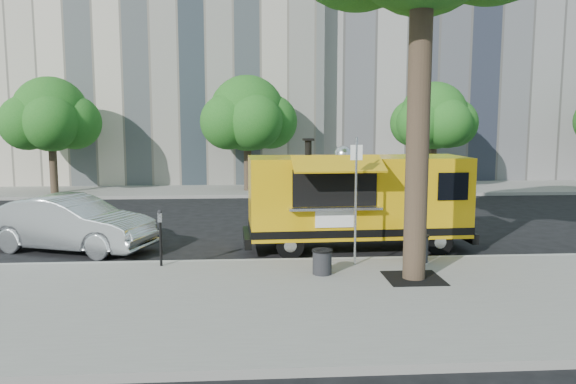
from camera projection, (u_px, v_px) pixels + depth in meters
name	position (u px, v px, depth m)	size (l,w,h in m)	color
ground	(285.00, 256.00, 14.71)	(120.00, 120.00, 0.00)	black
sidewalk	(299.00, 302.00, 10.74)	(60.00, 6.00, 0.15)	gray
curb	(288.00, 262.00, 13.78)	(60.00, 0.14, 0.16)	#999993
far_sidewalk	(268.00, 189.00, 28.05)	(60.00, 5.00, 0.15)	gray
building_mid	(444.00, 21.00, 37.00)	(20.00, 14.00, 20.00)	gray
tree_well	(414.00, 278.00, 12.10)	(1.20, 1.20, 0.02)	black
far_tree_a	(51.00, 115.00, 25.71)	(3.42, 3.42, 5.36)	#33261C
far_tree_b	(247.00, 114.00, 26.71)	(3.60, 3.60, 5.50)	#33261C
far_tree_c	(434.00, 116.00, 27.05)	(3.24, 3.24, 5.21)	#33261C
sign_post	(356.00, 193.00, 13.04)	(0.28, 0.06, 3.00)	silver
parking_meter	(160.00, 231.00, 13.04)	(0.11, 0.11, 1.33)	black
food_truck	(356.00, 198.00, 15.22)	(6.24, 3.01, 3.03)	#E1A80B
sedan	(71.00, 224.00, 15.18)	(1.60, 4.58, 1.51)	silver
trash_bin_left	(322.00, 261.00, 12.41)	(0.46, 0.46, 0.55)	black
trash_bin_right	(417.00, 247.00, 13.47)	(0.55, 0.55, 0.67)	black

